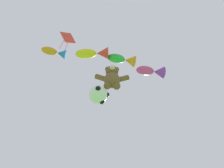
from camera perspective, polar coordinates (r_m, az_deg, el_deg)
The scene contains 7 objects.
teddy_bear_kite at distance 10.45m, azimuth 0.01°, elevation 2.18°, with size 2.08×0.92×2.11m.
soccer_ball_kite at distance 9.63m, azimuth -4.45°, elevation -3.45°, with size 1.14×1.13×1.05m.
fish_kite_magenta at distance 12.40m, azimuth 12.88°, elevation 4.05°, with size 1.99×0.93×0.83m.
fish_kite_emerald at distance 12.34m, azimuth 3.61°, elevation 7.95°, with size 2.03×1.02×0.82m.
fish_kite_goldfin at distance 12.08m, azimuth -5.84°, elevation 9.88°, with size 2.29×0.91×0.84m.
fish_kite_tangerine at distance 12.55m, azimuth -17.98°, elevation 9.81°, with size 1.71×0.95×0.68m.
diamond_kite at distance 14.33m, azimuth -14.29°, elevation 14.18°, with size 1.18×0.91×3.27m.
Camera 1 is at (-0.86, -2.42, 1.35)m, focal length 28.00 mm.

